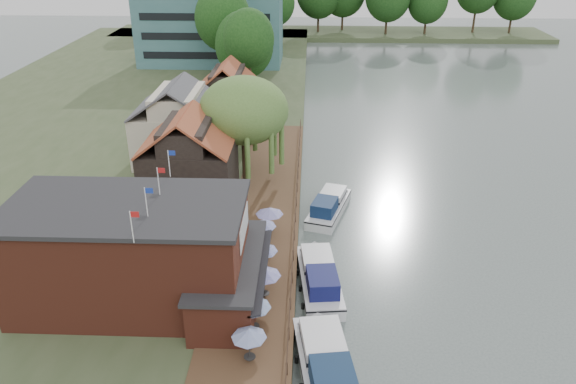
{
  "coord_description": "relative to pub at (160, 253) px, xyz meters",
  "views": [
    {
      "loc": [
        -4.27,
        -32.26,
        24.57
      ],
      "look_at": [
        -6.0,
        12.0,
        3.0
      ],
      "focal_mm": 35.0,
      "sensor_mm": 36.0,
      "label": 1
    }
  ],
  "objects": [
    {
      "name": "bank_tree_0",
      "position": [
        1.53,
        44.52,
        2.98
      ],
      "size": [
        6.83,
        6.83,
        13.25
      ],
      "primitive_type": null,
      "color": "#143811",
      "rests_on": "land_bank"
    },
    {
      "name": "land_bank",
      "position": [
        -16.0,
        36.0,
        -4.15
      ],
      "size": [
        50.0,
        140.0,
        1.0
      ],
      "primitive_type": "cube",
      "color": "#384728",
      "rests_on": "ground"
    },
    {
      "name": "umbrella_2",
      "position": [
        6.87,
        0.22,
        -2.36
      ],
      "size": [
        2.34,
        2.34,
        2.38
      ],
      "primitive_type": null,
      "color": "#1E1A90",
      "rests_on": "quay_deck"
    },
    {
      "name": "quay_rail",
      "position": [
        8.7,
        11.5,
        -3.15
      ],
      "size": [
        0.2,
        49.0,
        1.0
      ],
      "primitive_type": null,
      "color": "black",
      "rests_on": "land_bank"
    },
    {
      "name": "bank_tree_3",
      "position": [
        -4.08,
        77.18,
        2.57
      ],
      "size": [
        7.73,
        7.73,
        12.43
      ],
      "primitive_type": null,
      "color": "#143811",
      "rests_on": "land_bank"
    },
    {
      "name": "quay_deck",
      "position": [
        6.0,
        11.0,
        -3.6
      ],
      "size": [
        6.0,
        50.0,
        0.1
      ],
      "primitive_type": "cube",
      "color": "#47301E",
      "rests_on": "land_bank"
    },
    {
      "name": "cruiser_2",
      "position": [
        11.71,
        14.71,
        -3.59
      ],
      "size": [
        5.26,
        9.38,
        2.13
      ],
      "primitive_type": null,
      "rotation": [
        0.0,
        0.0,
        -0.28
      ],
      "color": "silver",
      "rests_on": "ground"
    },
    {
      "name": "umbrella_5",
      "position": [
        6.64,
        8.99,
        -2.36
      ],
      "size": [
        2.28,
        2.28,
        2.38
      ],
      "primitive_type": null,
      "color": "navy",
      "rests_on": "quay_deck"
    },
    {
      "name": "cruiser_0",
      "position": [
        11.03,
        -6.3,
        -3.36
      ],
      "size": [
        4.87,
        10.88,
        2.57
      ],
      "primitive_type": null,
      "rotation": [
        0.0,
        0.0,
        0.14
      ],
      "color": "silver",
      "rests_on": "ground"
    },
    {
      "name": "umbrella_4",
      "position": [
        6.23,
        6.95,
        -2.36
      ],
      "size": [
        2.18,
        2.18,
        2.38
      ],
      "primitive_type": null,
      "color": "navy",
      "rests_on": "quay_deck"
    },
    {
      "name": "umbrella_1",
      "position": [
        6.48,
        -3.24,
        -2.36
      ],
      "size": [
        2.24,
        2.24,
        2.38
      ],
      "primitive_type": null,
      "color": "navy",
      "rests_on": "quay_deck"
    },
    {
      "name": "pub",
      "position": [
        0.0,
        0.0,
        0.0
      ],
      "size": [
        20.0,
        11.0,
        7.3
      ],
      "primitive_type": null,
      "color": "maroon",
      "rests_on": "land_bank"
    },
    {
      "name": "cruiser_1",
      "position": [
        10.69,
        3.14,
        -3.49
      ],
      "size": [
        4.11,
        9.9,
        2.32
      ],
      "primitive_type": null,
      "rotation": [
        0.0,
        0.0,
        0.11
      ],
      "color": "silver",
      "rests_on": "ground"
    },
    {
      "name": "cottage_b",
      "position": [
        -4.0,
        25.0,
        0.6
      ],
      "size": [
        9.6,
        8.6,
        8.5
      ],
      "primitive_type": null,
      "color": "beige",
      "rests_on": "land_bank"
    },
    {
      "name": "bank_tree_1",
      "position": [
        -0.05,
        52.76,
        2.24
      ],
      "size": [
        8.67,
        8.67,
        11.78
      ],
      "primitive_type": null,
      "color": "#143811",
      "rests_on": "land_bank"
    },
    {
      "name": "willow",
      "position": [
        3.5,
        20.0,
        1.56
      ],
      "size": [
        8.6,
        8.6,
        10.43
      ],
      "primitive_type": null,
      "color": "#476B2D",
      "rests_on": "land_bank"
    },
    {
      "name": "cottage_a",
      "position": [
        -1.0,
        15.0,
        0.6
      ],
      "size": [
        8.6,
        7.6,
        8.5
      ],
      "primitive_type": null,
      "color": "black",
      "rests_on": "land_bank"
    },
    {
      "name": "ground",
      "position": [
        14.0,
        1.0,
        -4.65
      ],
      "size": [
        260.0,
        260.0,
        0.0
      ],
      "primitive_type": "plane",
      "color": "#4B5755",
      "rests_on": "ground"
    },
    {
      "name": "umbrella_0",
      "position": [
        6.49,
        -6.01,
        -2.36
      ],
      "size": [
        2.08,
        2.08,
        2.38
      ],
      "primitive_type": null,
      "color": "navy",
      "rests_on": "quay_deck"
    },
    {
      "name": "hotel_block",
      "position": [
        -8.0,
        71.0,
        2.5
      ],
      "size": [
        25.4,
        12.4,
        12.3
      ],
      "primitive_type": null,
      "color": "#38666B",
      "rests_on": "land_bank"
    },
    {
      "name": "umbrella_3",
      "position": [
        6.51,
        3.32,
        -2.36
      ],
      "size": [
        2.27,
        2.27,
        2.38
      ],
      "primitive_type": null,
      "color": "navy",
      "rests_on": "quay_deck"
    },
    {
      "name": "bank_tree_2",
      "position": [
        -4.02,
        59.04,
        3.69
      ],
      "size": [
        8.8,
        8.8,
        14.68
      ],
      "primitive_type": null,
      "color": "#143811",
      "rests_on": "land_bank"
    },
    {
      "name": "bank_tree_4",
      "position": [
        2.46,
        87.7,
        2.8
      ],
      "size": [
        8.0,
        8.0,
        12.9
      ],
      "primitive_type": null,
      "color": "#143811",
      "rests_on": "land_bank"
    },
    {
      "name": "bank_tree_5",
      "position": [
        -3.82,
        96.16,
        2.24
      ],
      "size": [
        8.54,
        8.54,
        11.79
      ],
      "primitive_type": null,
      "color": "#143811",
      "rests_on": "land_bank"
    },
    {
      "name": "cottage_c",
      "position": [
        0.0,
        34.0,
        0.6
      ],
      "size": [
        7.6,
        7.6,
        8.5
      ],
      "primitive_type": null,
      "color": "black",
      "rests_on": "land_bank"
    }
  ]
}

